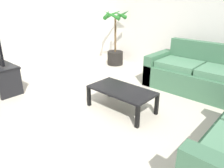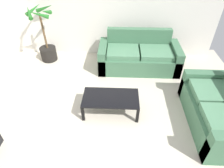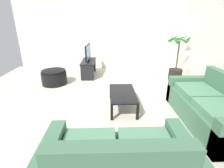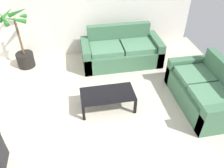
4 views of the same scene
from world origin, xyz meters
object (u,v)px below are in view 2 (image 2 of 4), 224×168
(couch_main, at_px, (139,57))
(couch_loveseat, at_px, (219,112))
(potted_palm, at_px, (46,43))
(coffee_table, at_px, (111,99))

(couch_main, height_order, couch_loveseat, same)
(potted_palm, bearing_deg, couch_loveseat, -29.43)
(couch_main, bearing_deg, couch_loveseat, -54.44)
(couch_main, xyz_separation_m, potted_palm, (-2.40, 0.27, 0.18))
(couch_main, bearing_deg, potted_palm, 173.59)
(coffee_table, bearing_deg, couch_main, 68.63)
(coffee_table, height_order, potted_palm, potted_palm)
(couch_main, relative_size, coffee_table, 1.87)
(couch_loveseat, bearing_deg, coffee_table, 173.36)
(couch_main, distance_m, coffee_table, 1.71)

